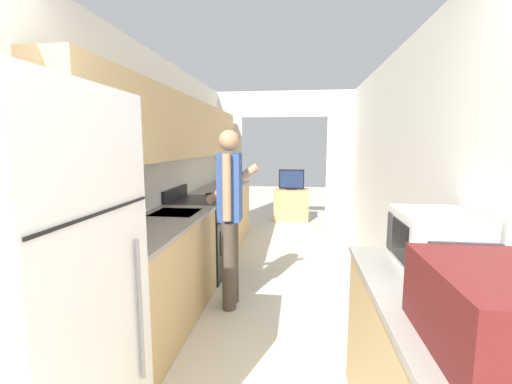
% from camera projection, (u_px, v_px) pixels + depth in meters
% --- Properties ---
extents(wall_left, '(0.38, 7.95, 2.50)m').
position_uv_depth(wall_left, '(155.00, 155.00, 3.41)').
color(wall_left, silver).
rests_on(wall_left, ground_plane).
extents(wall_right, '(0.06, 7.95, 2.50)m').
position_uv_depth(wall_right, '(423.00, 185.00, 2.70)').
color(wall_right, silver).
rests_on(wall_right, ground_plane).
extents(wall_far_with_doorway, '(2.82, 0.06, 2.50)m').
position_uv_depth(wall_far_with_doorway, '(284.00, 152.00, 6.17)').
color(wall_far_with_doorway, silver).
rests_on(wall_far_with_doorway, ground_plane).
extents(counter_left, '(0.62, 4.42, 0.92)m').
position_uv_depth(counter_left, '(198.00, 238.00, 4.09)').
color(counter_left, tan).
rests_on(counter_left, ground_plane).
extents(refrigerator, '(0.72, 0.81, 1.81)m').
position_uv_depth(refrigerator, '(30.00, 302.00, 1.46)').
color(refrigerator, white).
rests_on(refrigerator, ground_plane).
extents(range_oven, '(0.66, 0.76, 1.06)m').
position_uv_depth(range_oven, '(200.00, 237.00, 4.12)').
color(range_oven, black).
rests_on(range_oven, ground_plane).
extents(person, '(0.54, 0.37, 1.70)m').
position_uv_depth(person, '(230.00, 213.00, 3.25)').
color(person, '#4C4238').
rests_on(person, ground_plane).
extents(suitcase, '(0.45, 0.58, 0.28)m').
position_uv_depth(suitcase, '(506.00, 312.00, 1.06)').
color(suitcase, '#5B1919').
rests_on(suitcase, counter_right).
extents(microwave, '(0.39, 0.45, 0.30)m').
position_uv_depth(microwave, '(435.00, 239.00, 1.82)').
color(microwave, white).
rests_on(microwave, counter_right).
extents(tv_cabinet, '(0.70, 0.42, 0.65)m').
position_uv_depth(tv_cabinet, '(291.00, 205.00, 7.06)').
color(tv_cabinet, tan).
rests_on(tv_cabinet, ground_plane).
extents(television, '(0.51, 0.16, 0.41)m').
position_uv_depth(television, '(291.00, 180.00, 6.95)').
color(television, black).
rests_on(television, tv_cabinet).
extents(knife, '(0.17, 0.30, 0.02)m').
position_uv_depth(knife, '(211.00, 193.00, 4.54)').
color(knife, '#B7B7BC').
rests_on(knife, counter_left).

